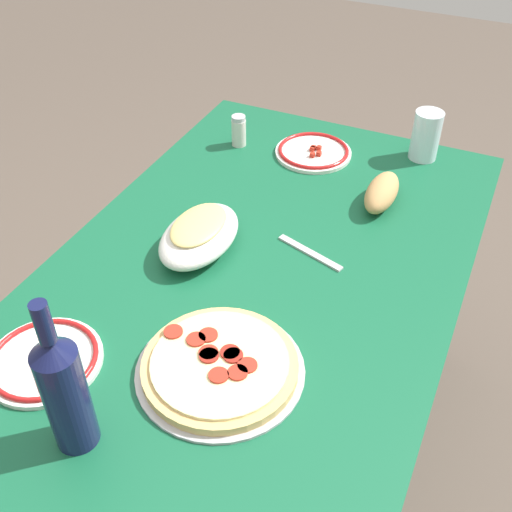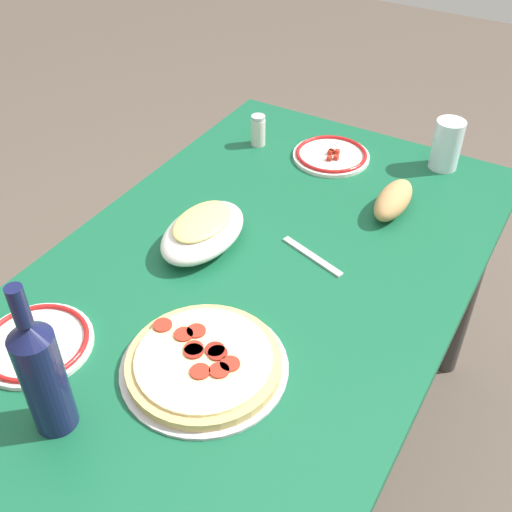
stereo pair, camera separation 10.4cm
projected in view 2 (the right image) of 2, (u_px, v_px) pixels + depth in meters
name	position (u px, v px, depth m)	size (l,w,h in m)	color
ground_plane	(256.00, 459.00, 1.82)	(8.00, 8.00, 0.00)	brown
dining_table	(256.00, 307.00, 1.42)	(1.37, 0.85, 0.74)	#145938
pepperoni_pizza	(204.00, 363.00, 1.12)	(0.30, 0.30, 0.03)	#B7B7BC
baked_pasta_dish	(203.00, 230.00, 1.38)	(0.24, 0.15, 0.08)	white
wine_bottle	(42.00, 374.00, 0.96)	(0.07, 0.07, 0.30)	#141942
water_glass	(447.00, 145.00, 1.61)	(0.07, 0.07, 0.13)	silver
side_plate_near	(36.00, 343.00, 1.17)	(0.21, 0.21, 0.02)	white
side_plate_far	(331.00, 155.00, 1.68)	(0.21, 0.21, 0.02)	white
bread_loaf	(393.00, 200.00, 1.48)	(0.17, 0.07, 0.06)	tan
spice_shaker	(258.00, 130.00, 1.72)	(0.04, 0.04, 0.09)	silver
fork_right	(312.00, 256.00, 1.37)	(0.17, 0.02, 0.01)	#B7B7BC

